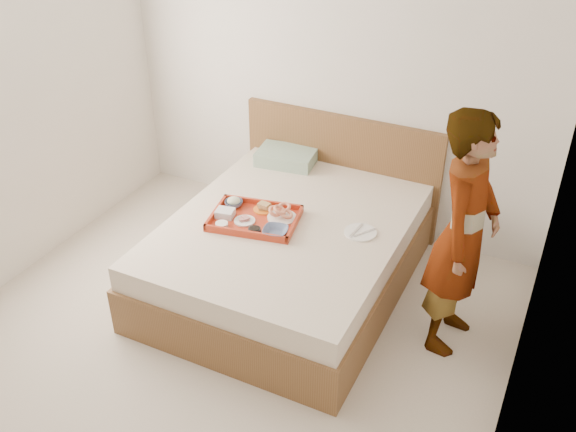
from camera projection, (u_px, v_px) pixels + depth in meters
The scene contains 17 objects.
ground at pixel (201, 366), 4.01m from camera, with size 3.50×4.00×0.01m, color beige.
wall_back at pixel (333, 69), 4.84m from camera, with size 3.50×0.01×2.60m, color silver.
wall_right at pixel (534, 276), 2.66m from camera, with size 0.01×4.00×2.60m, color silver.
bed at pixel (288, 253), 4.59m from camera, with size 1.65×2.00×0.53m, color brown.
headboard at pixel (340, 170), 5.21m from camera, with size 1.65×0.06×0.95m, color brown.
pillow at pixel (286, 157), 5.17m from camera, with size 0.46×0.31×0.11m, color #93B199.
tray at pixel (255, 218), 4.44m from camera, with size 0.59×0.43×0.05m, color red.
prawn_plate at pixel (282, 217), 4.45m from camera, with size 0.21×0.21×0.01m, color white.
navy_bowl_big at pixel (275, 231), 4.28m from camera, with size 0.17×0.17×0.04m, color navy.
sauce_dish at pixel (254, 231), 4.30m from camera, with size 0.09×0.09×0.03m, color black.
meat_plate at pixel (245, 221), 4.42m from camera, with size 0.15×0.15×0.01m, color white.
bread_plate at pixel (263, 209), 4.55m from camera, with size 0.14×0.14×0.01m, color orange.
salad_bowl at pixel (234, 203), 4.59m from camera, with size 0.13×0.13×0.04m, color navy.
plastic_tub at pixel (225, 213), 4.46m from camera, with size 0.12×0.10×0.05m, color silver.
cheese_round at pixel (222, 225), 4.36m from camera, with size 0.09×0.09×0.03m, color white.
dinner_plate at pixel (360, 232), 4.32m from camera, with size 0.22×0.22×0.01m, color white.
person at pixel (464, 235), 3.82m from camera, with size 0.59×0.38×1.61m, color beige.
Camera 1 is at (1.76, -2.36, 2.93)m, focal length 39.94 mm.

